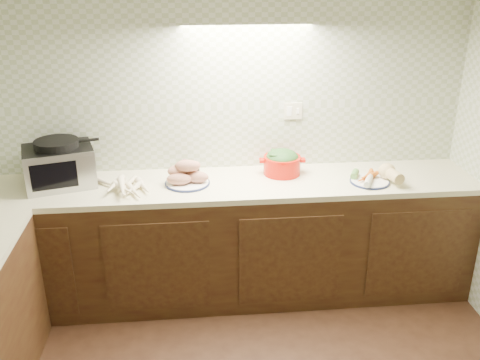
{
  "coord_description": "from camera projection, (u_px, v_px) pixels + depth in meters",
  "views": [
    {
      "loc": [
        -0.2,
        -1.91,
        2.35
      ],
      "look_at": [
        0.11,
        1.25,
        1.02
      ],
      "focal_mm": 40.0,
      "sensor_mm": 36.0,
      "label": 1
    }
  ],
  "objects": [
    {
      "name": "room",
      "position": [
        243.0,
        160.0,
        2.05
      ],
      "size": [
        3.6,
        3.6,
        2.6
      ],
      "color": "black",
      "rests_on": "ground"
    },
    {
      "name": "counter",
      "position": [
        113.0,
        314.0,
        3.07
      ],
      "size": [
        3.6,
        3.6,
        0.9
      ],
      "color": "black",
      "rests_on": "ground"
    },
    {
      "name": "toaster_oven",
      "position": [
        59.0,
        164.0,
        3.63
      ],
      "size": [
        0.53,
        0.45,
        0.32
      ],
      "rotation": [
        0.0,
        0.0,
        0.27
      ],
      "color": "black",
      "rests_on": "counter"
    },
    {
      "name": "parsnip_pile",
      "position": [
        124.0,
        184.0,
        3.61
      ],
      "size": [
        0.37,
        0.29,
        0.07
      ],
      "color": "#F2E3C0",
      "rests_on": "counter"
    },
    {
      "name": "sweet_potato_plate",
      "position": [
        187.0,
        175.0,
        3.67
      ],
      "size": [
        0.31,
        0.31,
        0.18
      ],
      "rotation": [
        0.0,
        0.0,
        0.33
      ],
      "color": "#141C44",
      "rests_on": "counter"
    },
    {
      "name": "onion_bowl",
      "position": [
        187.0,
        171.0,
        3.78
      ],
      "size": [
        0.17,
        0.17,
        0.14
      ],
      "color": "black",
      "rests_on": "counter"
    },
    {
      "name": "dutch_oven",
      "position": [
        282.0,
        162.0,
        3.83
      ],
      "size": [
        0.33,
        0.28,
        0.19
      ],
      "rotation": [
        0.0,
        0.0,
        -0.06
      ],
      "color": "#C30E02",
      "rests_on": "counter"
    },
    {
      "name": "veg_plate",
      "position": [
        377.0,
        175.0,
        3.72
      ],
      "size": [
        0.33,
        0.29,
        0.13
      ],
      "rotation": [
        0.0,
        0.0,
        0.03
      ],
      "color": "#141C44",
      "rests_on": "counter"
    }
  ]
}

